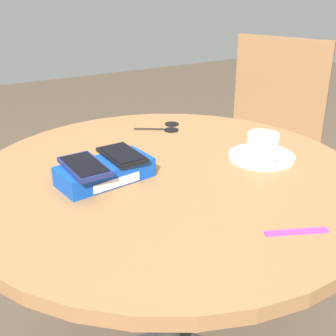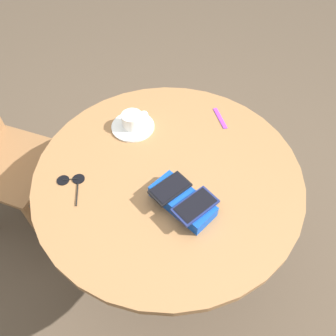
{
  "view_description": "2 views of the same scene",
  "coord_description": "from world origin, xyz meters",
  "px_view_note": "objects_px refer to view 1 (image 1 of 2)",
  "views": [
    {
      "loc": [
        -0.46,
        -0.88,
        1.2
      ],
      "look_at": [
        0.0,
        0.0,
        0.74
      ],
      "focal_mm": 50.0,
      "sensor_mm": 36.0,
      "label": 1
    },
    {
      "loc": [
        -0.58,
        0.41,
        1.64
      ],
      "look_at": [
        0.0,
        0.0,
        0.74
      ],
      "focal_mm": 35.0,
      "sensor_mm": 36.0,
      "label": 2
    }
  ],
  "objects_px": {
    "saucer": "(262,156)",
    "chair_near_window": "(266,153)",
    "phone_navy": "(84,166)",
    "phone_black": "(122,155)",
    "round_table": "(168,225)",
    "phone_box": "(105,172)",
    "sunglasses": "(169,127)",
    "coffee_cup": "(263,145)",
    "lanyard_strap": "(297,232)"
  },
  "relations": [
    {
      "from": "phone_navy",
      "to": "coffee_cup",
      "type": "distance_m",
      "value": 0.46
    },
    {
      "from": "phone_navy",
      "to": "lanyard_strap",
      "type": "bearing_deg",
      "value": -51.43
    },
    {
      "from": "round_table",
      "to": "phone_navy",
      "type": "height_order",
      "value": "phone_navy"
    },
    {
      "from": "phone_black",
      "to": "chair_near_window",
      "type": "distance_m",
      "value": 0.95
    },
    {
      "from": "phone_black",
      "to": "sunglasses",
      "type": "height_order",
      "value": "phone_black"
    },
    {
      "from": "phone_navy",
      "to": "chair_near_window",
      "type": "height_order",
      "value": "chair_near_window"
    },
    {
      "from": "phone_navy",
      "to": "chair_near_window",
      "type": "xyz_separation_m",
      "value": [
        0.89,
        0.45,
        -0.3
      ]
    },
    {
      "from": "phone_box",
      "to": "sunglasses",
      "type": "xyz_separation_m",
      "value": [
        0.3,
        0.25,
        -0.02
      ]
    },
    {
      "from": "phone_box",
      "to": "saucer",
      "type": "height_order",
      "value": "phone_box"
    },
    {
      "from": "phone_box",
      "to": "saucer",
      "type": "distance_m",
      "value": 0.41
    },
    {
      "from": "phone_black",
      "to": "phone_navy",
      "type": "bearing_deg",
      "value": -166.07
    },
    {
      "from": "round_table",
      "to": "phone_box",
      "type": "bearing_deg",
      "value": 162.9
    },
    {
      "from": "phone_navy",
      "to": "phone_box",
      "type": "bearing_deg",
      "value": 11.54
    },
    {
      "from": "phone_box",
      "to": "lanyard_strap",
      "type": "relative_size",
      "value": 1.87
    },
    {
      "from": "coffee_cup",
      "to": "sunglasses",
      "type": "height_order",
      "value": "coffee_cup"
    },
    {
      "from": "saucer",
      "to": "lanyard_strap",
      "type": "height_order",
      "value": "saucer"
    },
    {
      "from": "phone_box",
      "to": "sunglasses",
      "type": "bearing_deg",
      "value": 40.37
    },
    {
      "from": "coffee_cup",
      "to": "sunglasses",
      "type": "distance_m",
      "value": 0.34
    },
    {
      "from": "lanyard_strap",
      "to": "saucer",
      "type": "bearing_deg",
      "value": 62.68
    },
    {
      "from": "coffee_cup",
      "to": "chair_near_window",
      "type": "distance_m",
      "value": 0.72
    },
    {
      "from": "phone_navy",
      "to": "sunglasses",
      "type": "xyz_separation_m",
      "value": [
        0.35,
        0.26,
        -0.05
      ]
    },
    {
      "from": "phone_box",
      "to": "phone_black",
      "type": "bearing_deg",
      "value": 16.39
    },
    {
      "from": "saucer",
      "to": "lanyard_strap",
      "type": "distance_m",
      "value": 0.36
    },
    {
      "from": "saucer",
      "to": "chair_near_window",
      "type": "xyz_separation_m",
      "value": [
        0.44,
        0.5,
        -0.26
      ]
    },
    {
      "from": "phone_navy",
      "to": "saucer",
      "type": "bearing_deg",
      "value": -6.21
    },
    {
      "from": "phone_black",
      "to": "chair_near_window",
      "type": "bearing_deg",
      "value": 28.13
    },
    {
      "from": "sunglasses",
      "to": "phone_navy",
      "type": "bearing_deg",
      "value": -142.91
    },
    {
      "from": "chair_near_window",
      "to": "phone_box",
      "type": "bearing_deg",
      "value": -152.49
    },
    {
      "from": "phone_black",
      "to": "saucer",
      "type": "bearing_deg",
      "value": -11.8
    },
    {
      "from": "saucer",
      "to": "chair_near_window",
      "type": "relative_size",
      "value": 0.19
    },
    {
      "from": "phone_box",
      "to": "chair_near_window",
      "type": "height_order",
      "value": "chair_near_window"
    },
    {
      "from": "coffee_cup",
      "to": "lanyard_strap",
      "type": "xyz_separation_m",
      "value": [
        -0.16,
        -0.31,
        -0.04
      ]
    },
    {
      "from": "coffee_cup",
      "to": "sunglasses",
      "type": "relative_size",
      "value": 0.75
    },
    {
      "from": "phone_black",
      "to": "coffee_cup",
      "type": "height_order",
      "value": "coffee_cup"
    },
    {
      "from": "round_table",
      "to": "phone_black",
      "type": "bearing_deg",
      "value": 148.0
    },
    {
      "from": "phone_navy",
      "to": "phone_black",
      "type": "height_order",
      "value": "phone_navy"
    },
    {
      "from": "phone_box",
      "to": "phone_navy",
      "type": "distance_m",
      "value": 0.06
    },
    {
      "from": "phone_black",
      "to": "lanyard_strap",
      "type": "relative_size",
      "value": 1.1
    },
    {
      "from": "round_table",
      "to": "chair_near_window",
      "type": "height_order",
      "value": "chair_near_window"
    },
    {
      "from": "coffee_cup",
      "to": "saucer",
      "type": "bearing_deg",
      "value": 84.13
    },
    {
      "from": "coffee_cup",
      "to": "phone_black",
      "type": "bearing_deg",
      "value": 167.79
    },
    {
      "from": "lanyard_strap",
      "to": "chair_near_window",
      "type": "distance_m",
      "value": 1.04
    },
    {
      "from": "round_table",
      "to": "phone_navy",
      "type": "distance_m",
      "value": 0.27
    },
    {
      "from": "sunglasses",
      "to": "round_table",
      "type": "bearing_deg",
      "value": -118.09
    },
    {
      "from": "coffee_cup",
      "to": "chair_near_window",
      "type": "relative_size",
      "value": 0.12
    },
    {
      "from": "sunglasses",
      "to": "saucer",
      "type": "bearing_deg",
      "value": -71.66
    },
    {
      "from": "phone_black",
      "to": "saucer",
      "type": "relative_size",
      "value": 0.8
    },
    {
      "from": "phone_navy",
      "to": "phone_black",
      "type": "xyz_separation_m",
      "value": [
        0.1,
        0.02,
        -0.0
      ]
    },
    {
      "from": "round_table",
      "to": "phone_navy",
      "type": "relative_size",
      "value": 6.55
    },
    {
      "from": "phone_black",
      "to": "chair_near_window",
      "type": "height_order",
      "value": "chair_near_window"
    }
  ]
}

